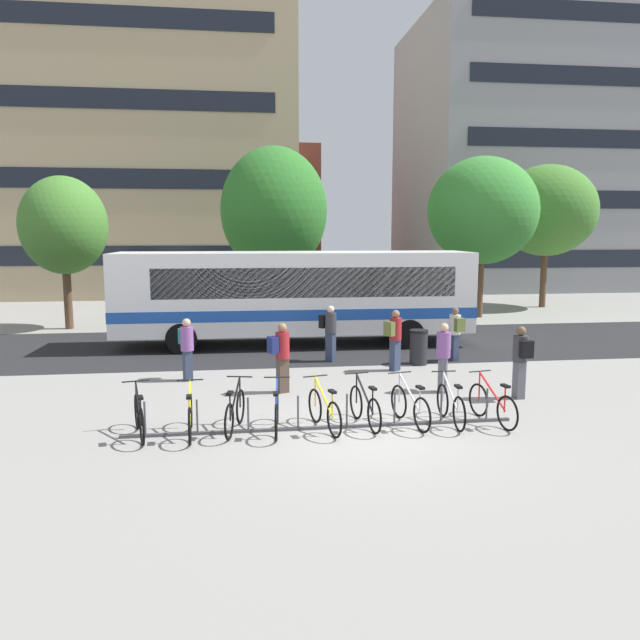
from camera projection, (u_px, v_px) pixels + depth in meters
name	position (u px, v px, depth m)	size (l,w,h in m)	color
ground	(365.00, 433.00, 11.96)	(200.00, 200.00, 0.00)	gray
bus_lane_asphalt	(310.00, 344.00, 21.30)	(80.00, 7.20, 0.01)	#232326
city_bus	(293.00, 294.00, 20.97)	(12.06, 2.73, 3.20)	white
bike_rack	(323.00, 425.00, 12.17)	(7.80, 0.19, 0.70)	#47474C
parked_bicycle_black_0	(139.00, 417.00, 11.66)	(0.61, 1.68, 0.99)	black
parked_bicycle_yellow_1	(190.00, 416.00, 11.72)	(0.52, 1.72, 0.99)	black
parked_bicycle_black_2	(235.00, 412.00, 11.99)	(0.56, 1.70, 0.99)	black
parked_bicycle_blue_3	(277.00, 413.00, 11.95)	(0.52, 1.72, 0.99)	black
parked_bicycle_yellow_4	(324.00, 411.00, 12.08)	(0.61, 1.68, 0.99)	black
parked_bicycle_black_5	(365.00, 407.00, 12.33)	(0.52, 1.71, 0.99)	black
parked_bicycle_silver_6	(410.00, 407.00, 12.39)	(0.55, 1.70, 0.99)	black
parked_bicycle_silver_7	(451.00, 405.00, 12.47)	(0.52, 1.72, 0.99)	black
parked_bicycle_red_8	(492.00, 405.00, 12.51)	(0.54, 1.70, 0.99)	black
commuter_olive_pack_0	(455.00, 330.00, 18.48)	(0.42, 0.58, 1.63)	#2D3851
commuter_black_pack_1	(521.00, 357.00, 14.26)	(0.37, 0.55, 1.71)	#565660
commuter_navy_pack_2	(281.00, 353.00, 14.80)	(0.60, 0.50, 1.71)	#47382D
commuter_black_pack_3	(330.00, 329.00, 18.41)	(0.59, 0.59, 1.70)	#2D3851
commuter_olive_pack_4	(443.00, 352.00, 14.89)	(0.50, 0.60, 1.70)	#565660
commuter_teal_pack_5	(187.00, 345.00, 16.05)	(0.48, 0.60, 1.65)	#2D3851
commuter_olive_pack_6	(395.00, 336.00, 17.16)	(0.60, 0.55, 1.72)	#2D3851
trash_bin	(419.00, 347.00, 18.05)	(0.55, 0.55, 1.03)	#232328
street_tree_0	(483.00, 211.00, 27.49)	(4.91, 4.91, 7.21)	brown
street_tree_1	(274.00, 211.00, 27.53)	(4.77, 4.77, 7.66)	brown
street_tree_2	(64.00, 226.00, 24.21)	(3.37, 3.37, 6.06)	brown
street_tree_3	(547.00, 211.00, 31.26)	(4.96, 4.96, 7.26)	brown
building_left_wing	(117.00, 125.00, 38.99)	(22.19, 11.68, 21.26)	tan
building_right_wing	(550.00, 158.00, 44.46)	(20.03, 13.68, 18.35)	gray
building_centre_block	(221.00, 215.00, 50.07)	(15.19, 10.27, 10.39)	brown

